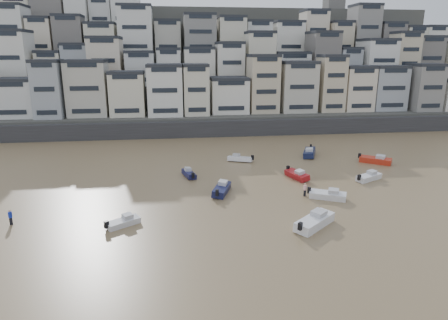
{
  "coord_description": "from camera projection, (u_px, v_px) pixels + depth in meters",
  "views": [
    {
      "loc": [
        -2.25,
        -22.05,
        18.37
      ],
      "look_at": [
        4.58,
        30.0,
        4.0
      ],
      "focal_mm": 32.0,
      "sensor_mm": 36.0,
      "label": 1
    }
  ],
  "objects": [
    {
      "name": "boat_j",
      "position": [
        123.0,
        221.0,
        43.2
      ],
      "size": [
        4.11,
        3.37,
        1.11
      ],
      "primitive_type": null,
      "rotation": [
        0.0,
        0.0,
        0.59
      ],
      "color": "silver",
      "rests_on": "ground"
    },
    {
      "name": "harbor_wall",
      "position": [
        228.0,
        128.0,
        89.17
      ],
      "size": [
        140.0,
        3.0,
        3.5
      ],
      "primitive_type": "cube",
      "color": "#38383A",
      "rests_on": "ground"
    },
    {
      "name": "boat_g",
      "position": [
        376.0,
        159.0,
        67.42
      ],
      "size": [
        5.55,
        4.85,
        1.52
      ],
      "primitive_type": null,
      "rotation": [
        0.0,
        0.0,
        -0.65
      ],
      "color": "#B42916",
      "rests_on": "ground"
    },
    {
      "name": "boat_a",
      "position": [
        315.0,
        219.0,
        42.94
      ],
      "size": [
        6.1,
        5.65,
        1.71
      ],
      "primitive_type": null,
      "rotation": [
        0.0,
        0.0,
        0.71
      ],
      "color": "white",
      "rests_on": "ground"
    },
    {
      "name": "boat_i",
      "position": [
        310.0,
        151.0,
        72.14
      ],
      "size": [
        4.29,
        6.43,
        1.67
      ],
      "primitive_type": null,
      "rotation": [
        0.0,
        0.0,
        -1.98
      ],
      "color": "#12193A",
      "rests_on": "ground"
    },
    {
      "name": "person_blue",
      "position": [
        10.0,
        217.0,
        43.48
      ],
      "size": [
        0.44,
        0.44,
        1.74
      ],
      "primitive_type": null,
      "color": "#162BA8",
      "rests_on": "ground"
    },
    {
      "name": "hillside",
      "position": [
        225.0,
        69.0,
        124.89
      ],
      "size": [
        141.04,
        66.0,
        50.0
      ],
      "color": "#4C4C47",
      "rests_on": "ground"
    },
    {
      "name": "boat_d",
      "position": [
        369.0,
        176.0,
        58.55
      ],
      "size": [
        5.07,
        3.71,
        1.33
      ],
      "primitive_type": null,
      "rotation": [
        0.0,
        0.0,
        0.49
      ],
      "color": "silver",
      "rests_on": "ground"
    },
    {
      "name": "boat_e",
      "position": [
        297.0,
        174.0,
        59.38
      ],
      "size": [
        3.09,
        5.22,
        1.35
      ],
      "primitive_type": null,
      "rotation": [
        0.0,
        0.0,
        -1.25
      ],
      "color": "maroon",
      "rests_on": "ground"
    },
    {
      "name": "boat_b",
      "position": [
        328.0,
        194.0,
        51.08
      ],
      "size": [
        5.22,
        3.69,
        1.37
      ],
      "primitive_type": null,
      "rotation": [
        0.0,
        0.0,
        -0.46
      ],
      "color": "silver",
      "rests_on": "ground"
    },
    {
      "name": "person_pink",
      "position": [
        305.0,
        190.0,
        52.1
      ],
      "size": [
        0.44,
        0.44,
        1.74
      ],
      "primitive_type": null,
      "color": "#F8B1AF",
      "rests_on": "ground"
    },
    {
      "name": "boat_f",
      "position": [
        189.0,
        173.0,
        60.29
      ],
      "size": [
        2.43,
        4.5,
        1.17
      ],
      "primitive_type": null,
      "rotation": [
        0.0,
        0.0,
        1.82
      ],
      "color": "#151743",
      "rests_on": "ground"
    },
    {
      "name": "boat_h",
      "position": [
        240.0,
        158.0,
        68.52
      ],
      "size": [
        4.86,
        3.11,
        1.26
      ],
      "primitive_type": null,
      "rotation": [
        0.0,
        0.0,
        2.76
      ],
      "color": "silver",
      "rests_on": "ground"
    },
    {
      "name": "boat_c",
      "position": [
        222.0,
        188.0,
        53.21
      ],
      "size": [
        3.53,
        5.73,
        1.48
      ],
      "primitive_type": null,
      "rotation": [
        0.0,
        0.0,
        1.22
      ],
      "color": "#13173E",
      "rests_on": "ground"
    }
  ]
}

